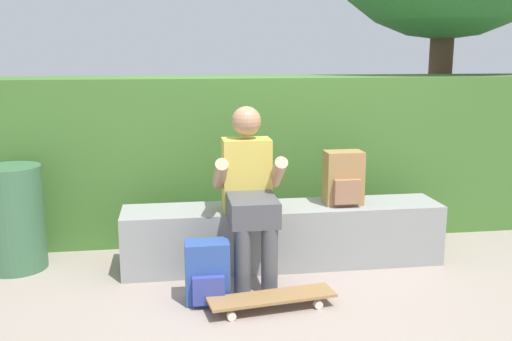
% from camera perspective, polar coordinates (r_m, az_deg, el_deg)
% --- Properties ---
extents(ground_plane, '(24.00, 24.00, 0.00)m').
position_cam_1_polar(ground_plane, '(4.17, 3.42, -10.50)').
color(ground_plane, gray).
extents(bench_main, '(2.37, 0.43, 0.45)m').
position_cam_1_polar(bench_main, '(4.33, 2.75, -6.43)').
color(bench_main, gray).
rests_on(bench_main, ground).
extents(person_skater, '(0.49, 0.62, 1.20)m').
position_cam_1_polar(person_skater, '(3.97, -0.67, -1.73)').
color(person_skater, gold).
rests_on(person_skater, ground).
extents(skateboard_near_person, '(0.82, 0.31, 0.09)m').
position_cam_1_polar(skateboard_near_person, '(3.65, 1.60, -12.55)').
color(skateboard_near_person, olive).
rests_on(skateboard_near_person, ground).
extents(backpack_on_bench, '(0.28, 0.23, 0.40)m').
position_cam_1_polar(backpack_on_bench, '(4.32, 8.71, -0.82)').
color(backpack_on_bench, '#A37A47').
rests_on(backpack_on_bench, bench_main).
extents(backpack_on_ground, '(0.28, 0.23, 0.40)m').
position_cam_1_polar(backpack_on_ground, '(3.72, -4.86, -10.12)').
color(backpack_on_ground, '#2D4C99').
rests_on(backpack_on_ground, ground).
extents(hedge_row, '(6.27, 0.68, 1.37)m').
position_cam_1_polar(hedge_row, '(5.00, -3.44, 1.42)').
color(hedge_row, '#416F2D').
rests_on(hedge_row, ground).
extents(trash_bin, '(0.43, 0.43, 0.77)m').
position_cam_1_polar(trash_bin, '(4.55, -22.92, -4.38)').
color(trash_bin, '#3D6B47').
rests_on(trash_bin, ground).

